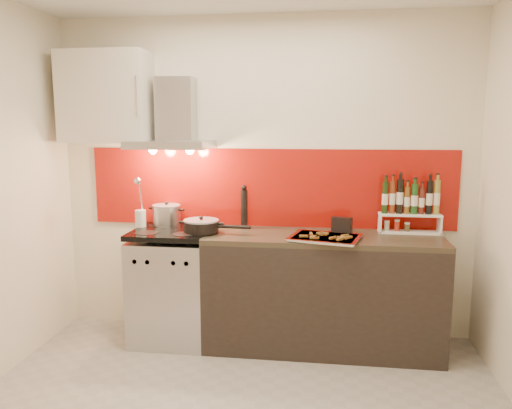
# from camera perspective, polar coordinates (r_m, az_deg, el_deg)

# --- Properties ---
(back_wall) EXTENTS (3.40, 0.02, 2.60)m
(back_wall) POSITION_cam_1_polar(r_m,az_deg,el_deg) (4.11, 0.84, 3.05)
(back_wall) COLOR silver
(back_wall) RESTS_ON ground
(backsplash) EXTENTS (3.00, 0.02, 0.64)m
(backsplash) POSITION_cam_1_polar(r_m,az_deg,el_deg) (4.10, 1.51, 1.91)
(backsplash) COLOR maroon
(backsplash) RESTS_ON back_wall
(range_stove) EXTENTS (0.60, 0.60, 0.91)m
(range_stove) POSITION_cam_1_polar(r_m,az_deg,el_deg) (4.15, -9.48, -9.19)
(range_stove) COLOR #B7B7BA
(range_stove) RESTS_ON ground
(counter) EXTENTS (1.80, 0.60, 0.90)m
(counter) POSITION_cam_1_polar(r_m,az_deg,el_deg) (3.97, 7.56, -9.82)
(counter) COLOR black
(counter) RESTS_ON ground
(range_hood) EXTENTS (0.62, 0.50, 0.61)m
(range_hood) POSITION_cam_1_polar(r_m,az_deg,el_deg) (4.07, -9.38, 9.11)
(range_hood) COLOR #B7B7BA
(range_hood) RESTS_ON back_wall
(upper_cabinet) EXTENTS (0.70, 0.35, 0.72)m
(upper_cabinet) POSITION_cam_1_polar(r_m,az_deg,el_deg) (4.26, -16.74, 11.64)
(upper_cabinet) COLOR beige
(upper_cabinet) RESTS_ON back_wall
(stock_pot) EXTENTS (0.23, 0.23, 0.20)m
(stock_pot) POSITION_cam_1_polar(r_m,az_deg,el_deg) (4.20, -10.17, -1.17)
(stock_pot) COLOR #B7B7BA
(stock_pot) RESTS_ON range_stove
(saute_pan) EXTENTS (0.53, 0.27, 0.13)m
(saute_pan) POSITION_cam_1_polar(r_m,az_deg,el_deg) (3.89, -6.17, -2.44)
(saute_pan) COLOR black
(saute_pan) RESTS_ON range_stove
(utensil_jar) EXTENTS (0.09, 0.13, 0.42)m
(utensil_jar) POSITION_cam_1_polar(r_m,az_deg,el_deg) (4.15, -13.10, -0.94)
(utensil_jar) COLOR silver
(utensil_jar) RESTS_ON range_stove
(pepper_mill) EXTENTS (0.06, 0.06, 0.36)m
(pepper_mill) POSITION_cam_1_polar(r_m,az_deg,el_deg) (4.04, -1.37, -0.32)
(pepper_mill) COLOR black
(pepper_mill) RESTS_ON counter
(step_shelf) EXTENTS (0.47, 0.13, 0.42)m
(step_shelf) POSITION_cam_1_polar(r_m,az_deg,el_deg) (4.03, 17.13, -0.37)
(step_shelf) COLOR white
(step_shelf) RESTS_ON counter
(caddy_box) EXTENTS (0.17, 0.11, 0.13)m
(caddy_box) POSITION_cam_1_polar(r_m,az_deg,el_deg) (3.93, 9.79, -2.40)
(caddy_box) COLOR black
(caddy_box) RESTS_ON counter
(baking_tray) EXTENTS (0.58, 0.49, 0.03)m
(baking_tray) POSITION_cam_1_polar(r_m,az_deg,el_deg) (3.71, 7.90, -3.74)
(baking_tray) COLOR silver
(baking_tray) RESTS_ON counter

